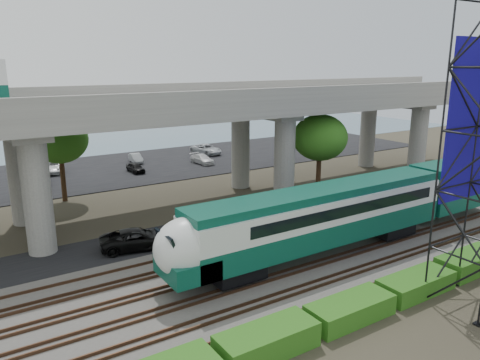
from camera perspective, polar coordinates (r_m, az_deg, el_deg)
ground at (r=26.68m, az=4.87°, el=-13.15°), size 140.00×140.00×0.00m
ballast_bed at (r=28.07m, az=2.34°, el=-11.42°), size 90.00×12.00×0.20m
service_road at (r=34.82m, az=-5.77°, el=-6.35°), size 90.00×5.00×0.08m
parking_lot at (r=55.98m, az=-16.84°, el=1.06°), size 90.00×18.00×0.08m
harbor_water at (r=77.03m, az=-21.48°, el=4.16°), size 140.00×40.00×0.03m
rail_tracks at (r=27.99m, az=2.34°, el=-11.09°), size 90.00×9.52×0.16m
commuter_train at (r=31.31m, az=12.91°, el=-3.53°), size 29.30×3.06×4.30m
overpass at (r=37.36m, az=-11.66°, el=7.77°), size 80.00×12.00×12.40m
hedge_strip at (r=24.23m, az=13.29°, el=-15.04°), size 34.60×1.80×1.20m
trees at (r=36.81m, az=-16.56°, el=3.21°), size 40.94×16.94×7.69m
suv at (r=32.18m, az=-12.42°, el=-7.02°), size 5.25×3.26×1.36m
parked_cars at (r=56.26m, az=-15.49°, el=1.89°), size 33.51×9.66×1.32m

